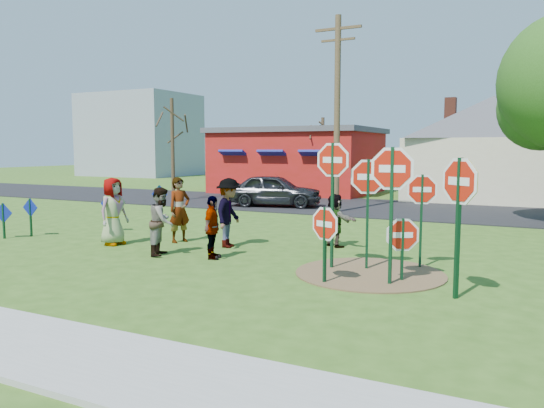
% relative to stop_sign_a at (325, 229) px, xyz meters
% --- Properties ---
extents(ground, '(120.00, 120.00, 0.00)m').
position_rel_stop_sign_a_xyz_m(ground, '(-3.91, 2.18, -1.10)').
color(ground, '#335618').
rests_on(ground, ground).
extents(road, '(120.00, 7.50, 0.04)m').
position_rel_stop_sign_a_xyz_m(road, '(-3.91, 13.68, -1.08)').
color(road, black).
rests_on(road, ground).
extents(dirt_patch, '(3.20, 3.20, 0.03)m').
position_rel_stop_sign_a_xyz_m(dirt_patch, '(0.59, 1.18, -1.08)').
color(dirt_patch, brown).
rests_on(dirt_patch, ground).
extents(red_building, '(9.40, 7.69, 3.90)m').
position_rel_stop_sign_a_xyz_m(red_building, '(-9.41, 20.17, 0.87)').
color(red_building, '#9D190F').
rests_on(red_building, ground).
extents(cream_house, '(9.40, 9.40, 6.50)m').
position_rel_stop_sign_a_xyz_m(cream_house, '(1.59, 20.18, 1.83)').
color(cream_house, beige).
rests_on(cream_house, ground).
extents(distant_building, '(10.00, 8.00, 8.00)m').
position_rel_stop_sign_a_xyz_m(distant_building, '(-31.91, 32.18, 2.90)').
color(distant_building, '#8C939E').
rests_on(distant_building, ground).
extents(stop_sign_a, '(0.86, 0.36, 1.66)m').
position_rel_stop_sign_a_xyz_m(stop_sign_a, '(0.00, 0.00, 0.00)').
color(stop_sign_a, '#103A1F').
rests_on(stop_sign_a, ground).
extents(stop_sign_b, '(1.04, 0.07, 2.96)m').
position_rel_stop_sign_a_xyz_m(stop_sign_b, '(-0.33, 1.31, 1.06)').
color(stop_sign_b, '#103A1F').
rests_on(stop_sign_b, ground).
extents(stop_sign_c, '(1.15, 0.08, 2.87)m').
position_rel_stop_sign_a_xyz_m(stop_sign_c, '(1.20, 0.46, 0.91)').
color(stop_sign_c, '#103A1F').
rests_on(stop_sign_c, ground).
extents(stop_sign_d, '(0.87, 0.32, 2.24)m').
position_rel_stop_sign_a_xyz_m(stop_sign_d, '(1.44, 2.26, 0.51)').
color(stop_sign_d, '#103A1F').
rests_on(stop_sign_d, ground).
extents(stop_sign_e, '(0.82, 0.45, 1.42)m').
position_rel_stop_sign_a_xyz_m(stop_sign_e, '(1.34, 0.86, -0.21)').
color(stop_sign_e, '#103A1F').
rests_on(stop_sign_e, ground).
extents(stop_sign_f, '(0.90, 0.74, 2.69)m').
position_rel_stop_sign_a_xyz_m(stop_sign_f, '(2.50, 0.04, 0.82)').
color(stop_sign_f, '#103A1F').
rests_on(stop_sign_f, ground).
extents(stop_sign_g, '(1.00, 0.35, 2.60)m').
position_rel_stop_sign_a_xyz_m(stop_sign_g, '(0.40, 1.56, 0.72)').
color(stop_sign_g, '#103A1F').
rests_on(stop_sign_g, ground).
extents(blue_diamond_a, '(0.59, 0.17, 1.08)m').
position_rel_stop_sign_a_xyz_m(blue_diamond_a, '(-10.47, 0.69, -0.44)').
color(blue_diamond_a, '#103A1F').
rests_on(blue_diamond_a, ground).
extents(blue_diamond_b, '(0.58, 0.06, 1.18)m').
position_rel_stop_sign_a_xyz_m(blue_diamond_b, '(-10.10, 1.33, -0.36)').
color(blue_diamond_b, '#103A1F').
rests_on(blue_diamond_b, ground).
extents(blue_diamond_c, '(0.60, 0.06, 1.21)m').
position_rel_stop_sign_a_xyz_m(blue_diamond_c, '(-8.61, 3.08, -0.35)').
color(blue_diamond_c, '#103A1F').
rests_on(blue_diamond_c, ground).
extents(blue_diamond_d, '(0.67, 0.07, 1.39)m').
position_rel_stop_sign_a_xyz_m(blue_diamond_d, '(-8.37, 5.39, -0.24)').
color(blue_diamond_d, '#103A1F').
rests_on(blue_diamond_d, ground).
extents(person_a, '(0.65, 0.95, 1.89)m').
position_rel_stop_sign_a_xyz_m(person_a, '(-6.81, 1.38, -0.15)').
color(person_a, '#3E497E').
rests_on(person_a, ground).
extents(person_b, '(0.66, 0.80, 1.87)m').
position_rel_stop_sign_a_xyz_m(person_b, '(-5.41, 2.55, -0.16)').
color(person_b, '#1B654E').
rests_on(person_b, ground).
extents(person_c, '(0.90, 1.01, 1.72)m').
position_rel_stop_sign_a_xyz_m(person_c, '(-4.69, 0.84, -0.24)').
color(person_c, '#91603F').
rests_on(person_c, ground).
extents(person_d, '(0.91, 1.33, 1.89)m').
position_rel_stop_sign_a_xyz_m(person_d, '(-3.74, 2.51, -0.15)').
color(person_d, '#303035').
rests_on(person_d, ground).
extents(person_e, '(0.61, 0.97, 1.55)m').
position_rel_stop_sign_a_xyz_m(person_e, '(-3.30, 1.00, -0.32)').
color(person_e, '#522F5B').
rests_on(person_e, ground).
extents(person_f, '(1.39, 1.07, 1.47)m').
position_rel_stop_sign_a_xyz_m(person_f, '(-1.17, 3.86, -0.36)').
color(person_f, '#205928').
rests_on(person_f, ground).
extents(suv, '(4.60, 2.64, 1.47)m').
position_rel_stop_sign_a_xyz_m(suv, '(-7.03, 11.99, -0.32)').
color(suv, '#323238').
rests_on(suv, road).
extents(utility_pole, '(1.97, 0.25, 8.07)m').
position_rel_stop_sign_a_xyz_m(utility_pole, '(-3.76, 11.23, 3.15)').
color(utility_pole, '#4C3823').
rests_on(utility_pole, ground).
extents(bare_tree_west, '(1.80, 1.80, 5.19)m').
position_rel_stop_sign_a_xyz_m(bare_tree_west, '(-12.78, 12.05, 2.26)').
color(bare_tree_west, '#382819').
rests_on(bare_tree_west, ground).
extents(bare_tree_east, '(1.80, 1.80, 4.34)m').
position_rel_stop_sign_a_xyz_m(bare_tree_east, '(-6.66, 17.14, 1.71)').
color(bare_tree_east, '#382819').
rests_on(bare_tree_east, ground).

